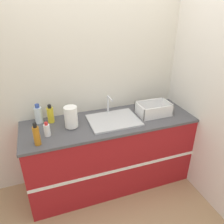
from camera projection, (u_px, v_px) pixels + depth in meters
ground_plane at (119, 198)px, 2.62m from camera, size 12.00×12.00×0.00m
wall_back at (100, 78)px, 2.60m from camera, size 4.34×0.06×2.60m
wall_right at (189, 78)px, 2.61m from camera, size 0.06×2.64×2.60m
counter_cabinet at (110, 152)px, 2.69m from camera, size 1.97×0.66×0.90m
sink at (113, 119)px, 2.48m from camera, size 0.56×0.44×0.24m
paper_towel_roll at (71, 117)px, 2.30m from camera, size 0.14×0.14×0.24m
dish_rack at (154, 110)px, 2.61m from camera, size 0.38×0.25×0.14m
bottle_amber at (37, 135)px, 2.02m from camera, size 0.06×0.06×0.23m
bottle_yellow at (50, 115)px, 2.42m from camera, size 0.07×0.07×0.21m
bottle_clear at (38, 115)px, 2.40m from camera, size 0.09×0.09×0.22m
bottle_white_spray at (47, 130)px, 2.17m from camera, size 0.06×0.06×0.15m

